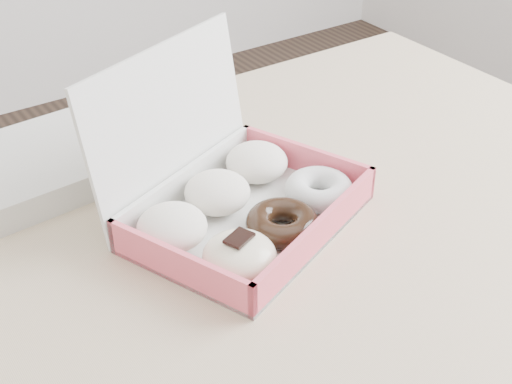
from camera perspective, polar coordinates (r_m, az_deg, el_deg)
table at (r=1.04m, az=1.28°, el=-4.88°), size 1.20×0.80×0.75m
donut_box at (r=0.95m, az=-1.58°, el=-0.57°), size 0.38×0.35×0.22m
newspapers at (r=1.10m, az=-15.77°, el=2.46°), size 0.28×0.23×0.04m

